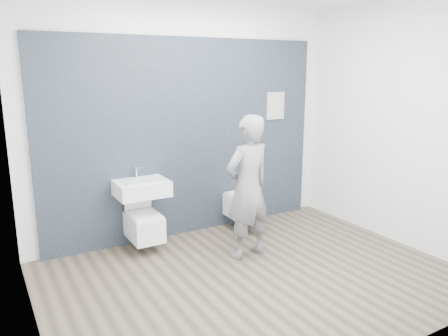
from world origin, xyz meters
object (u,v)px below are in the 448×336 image
washbasin (142,188)px  toilet_rounded (245,207)px  toilet_square (144,225)px  visitor (248,187)px

washbasin → toilet_rounded: size_ratio=1.00×
toilet_square → visitor: size_ratio=0.42×
toilet_square → visitor: (0.93, -0.73, 0.49)m
toilet_square → visitor: bearing=-38.4°
toilet_square → washbasin: bearing=90.0°
washbasin → visitor: (0.93, -0.76, 0.06)m
washbasin → toilet_rounded: washbasin is taller
washbasin → toilet_square: bearing=-90.0°
toilet_rounded → visitor: 0.93m
toilet_square → toilet_rounded: size_ratio=1.14×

